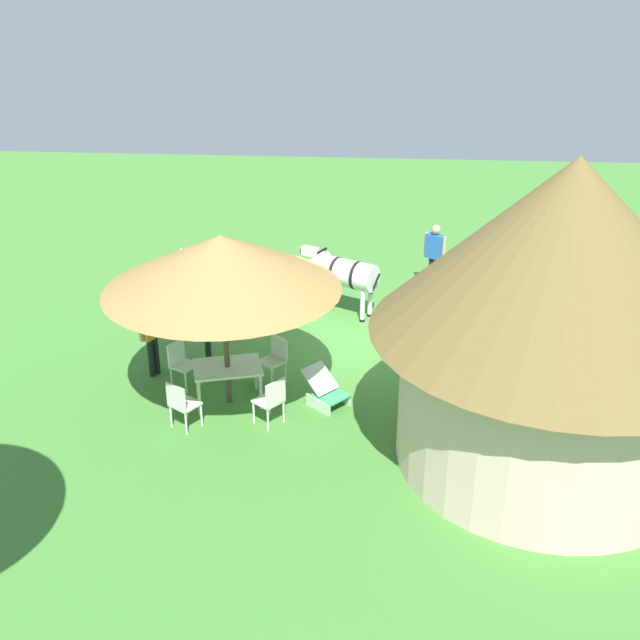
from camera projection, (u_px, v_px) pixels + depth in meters
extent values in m
plane|color=#438034|center=(363.00, 348.00, 16.06)|extent=(36.00, 36.00, 0.00)
cylinder|color=beige|center=(546.00, 398.00, 11.95)|extent=(4.62, 4.62, 2.28)
cone|color=brown|center=(568.00, 248.00, 10.92)|extent=(5.67, 5.67, 2.68)
cylinder|color=brown|center=(226.00, 347.00, 13.58)|extent=(0.10, 0.10, 2.26)
cone|color=#A07B41|center=(221.00, 262.00, 12.91)|extent=(4.13, 4.13, 0.97)
cube|color=silver|center=(227.00, 367.00, 13.75)|extent=(1.41, 1.17, 0.04)
cylinder|color=silver|center=(261.00, 392.00, 13.67)|extent=(0.06, 0.06, 0.70)
cylinder|color=silver|center=(199.00, 398.00, 13.48)|extent=(0.06, 0.06, 0.70)
cylinder|color=silver|center=(256.00, 373.00, 14.33)|extent=(0.06, 0.06, 0.70)
cylinder|color=silver|center=(197.00, 378.00, 14.14)|extent=(0.06, 0.06, 0.70)
cube|color=white|center=(185.00, 365.00, 14.38)|extent=(0.58, 0.59, 0.04)
cube|color=white|center=(176.00, 352.00, 14.38)|extent=(0.24, 0.41, 0.45)
cylinder|color=white|center=(199.00, 374.00, 14.53)|extent=(0.04, 0.04, 0.45)
cylinder|color=white|center=(186.00, 382.00, 14.24)|extent=(0.04, 0.04, 0.45)
cylinder|color=white|center=(185.00, 369.00, 14.71)|extent=(0.04, 0.04, 0.45)
cylinder|color=white|center=(172.00, 377.00, 14.42)|extent=(0.04, 0.04, 0.45)
cube|color=silver|center=(185.00, 404.00, 13.10)|extent=(0.60, 0.59, 0.04)
cube|color=silver|center=(176.00, 397.00, 12.87)|extent=(0.39, 0.27, 0.45)
cylinder|color=silver|center=(186.00, 407.00, 13.43)|extent=(0.04, 0.04, 0.45)
cylinder|color=silver|center=(201.00, 414.00, 13.22)|extent=(0.04, 0.04, 0.45)
cylinder|color=silver|center=(171.00, 416.00, 13.17)|extent=(0.04, 0.04, 0.45)
cylinder|color=silver|center=(186.00, 423.00, 12.96)|extent=(0.04, 0.04, 0.45)
cube|color=white|center=(268.00, 401.00, 13.21)|extent=(0.60, 0.61, 0.04)
cube|color=white|center=(276.00, 393.00, 12.99)|extent=(0.30, 0.37, 0.45)
cylinder|color=white|center=(254.00, 412.00, 13.28)|extent=(0.04, 0.04, 0.45)
cylinder|color=white|center=(269.00, 404.00, 13.54)|extent=(0.04, 0.04, 0.45)
cylinder|color=white|center=(268.00, 420.00, 13.06)|extent=(0.04, 0.04, 0.45)
cylinder|color=white|center=(284.00, 411.00, 13.32)|extent=(0.04, 0.04, 0.45)
cube|color=silver|center=(272.00, 361.00, 14.54)|extent=(0.61, 0.61, 0.04)
cube|color=silver|center=(279.00, 348.00, 14.56)|extent=(0.36, 0.32, 0.45)
cylinder|color=silver|center=(272.00, 378.00, 14.39)|extent=(0.04, 0.04, 0.45)
cylinder|color=silver|center=(259.00, 371.00, 14.64)|extent=(0.04, 0.04, 0.45)
cylinder|color=silver|center=(286.00, 372.00, 14.62)|extent=(0.04, 0.04, 0.45)
cylinder|color=silver|center=(273.00, 365.00, 14.87)|extent=(0.04, 0.04, 0.45)
cylinder|color=black|center=(151.00, 357.00, 14.78)|extent=(0.12, 0.12, 0.81)
cylinder|color=black|center=(156.00, 355.00, 14.89)|extent=(0.12, 0.12, 0.81)
cube|color=gold|center=(150.00, 324.00, 14.55)|extent=(0.38, 0.48, 0.57)
cylinder|color=tan|center=(141.00, 328.00, 14.35)|extent=(0.08, 0.08, 0.54)
cylinder|color=tan|center=(159.00, 319.00, 14.73)|extent=(0.08, 0.08, 0.54)
sphere|color=tan|center=(148.00, 304.00, 14.38)|extent=(0.22, 0.22, 0.22)
cylinder|color=black|center=(208.00, 343.00, 15.28)|extent=(0.12, 0.12, 0.86)
cylinder|color=black|center=(208.00, 340.00, 15.42)|extent=(0.12, 0.12, 0.86)
cube|color=blue|center=(205.00, 309.00, 15.04)|extent=(0.32, 0.50, 0.61)
cylinder|color=tan|center=(206.00, 313.00, 14.80)|extent=(0.09, 0.09, 0.57)
cylinder|color=tan|center=(205.00, 303.00, 15.27)|extent=(0.09, 0.09, 0.57)
sphere|color=tan|center=(204.00, 288.00, 14.86)|extent=(0.23, 0.23, 0.23)
cylinder|color=black|center=(436.00, 274.00, 18.79)|extent=(0.12, 0.12, 0.84)
cylinder|color=black|center=(431.00, 273.00, 18.87)|extent=(0.12, 0.12, 0.84)
cube|color=#265CB5|center=(435.00, 246.00, 18.53)|extent=(0.49, 0.43, 0.59)
cylinder|color=tan|center=(444.00, 248.00, 18.37)|extent=(0.09, 0.09, 0.56)
cylinder|color=tan|center=(426.00, 244.00, 18.67)|extent=(0.09, 0.09, 0.56)
sphere|color=tan|center=(436.00, 230.00, 18.35)|extent=(0.23, 0.23, 0.23)
cube|color=#3DA269|center=(330.00, 395.00, 13.82)|extent=(0.76, 0.75, 0.03)
cube|color=white|center=(320.00, 379.00, 13.89)|extent=(0.71, 0.71, 0.40)
cube|color=silver|center=(338.00, 395.00, 14.06)|extent=(0.48, 0.43, 0.22)
cube|color=silver|center=(318.00, 405.00, 13.73)|extent=(0.48, 0.43, 0.22)
cylinder|color=silver|center=(528.00, 299.00, 15.86)|extent=(1.78, 0.99, 0.66)
cylinder|color=black|center=(512.00, 300.00, 15.82)|extent=(0.22, 0.68, 0.67)
cylinder|color=black|center=(542.00, 298.00, 15.89)|extent=(0.22, 0.68, 0.67)
cylinder|color=silver|center=(567.00, 289.00, 15.88)|extent=(0.59, 0.40, 0.50)
cube|color=silver|center=(581.00, 281.00, 15.84)|extent=(0.43, 0.26, 0.20)
cube|color=black|center=(589.00, 282.00, 15.87)|extent=(0.14, 0.14, 0.12)
cube|color=black|center=(569.00, 280.00, 15.79)|extent=(0.37, 0.11, 0.28)
cylinder|color=silver|center=(550.00, 321.00, 16.36)|extent=(0.11, 0.11, 0.77)
cylinder|color=black|center=(548.00, 336.00, 16.51)|extent=(0.13, 0.13, 0.06)
cylinder|color=silver|center=(557.00, 328.00, 16.03)|extent=(0.11, 0.11, 0.77)
cylinder|color=black|center=(554.00, 343.00, 16.18)|extent=(0.13, 0.13, 0.06)
cylinder|color=silver|center=(492.00, 324.00, 16.22)|extent=(0.11, 0.11, 0.77)
cylinder|color=black|center=(491.00, 339.00, 16.36)|extent=(0.13, 0.13, 0.06)
cylinder|color=silver|center=(498.00, 332.00, 15.89)|extent=(0.11, 0.11, 0.77)
cylinder|color=black|center=(496.00, 347.00, 16.04)|extent=(0.13, 0.13, 0.06)
cylinder|color=black|center=(486.00, 305.00, 15.80)|extent=(0.24, 0.10, 0.53)
cylinder|color=silver|center=(346.00, 273.00, 17.25)|extent=(1.54, 1.21, 0.63)
cylinder|color=black|center=(357.00, 276.00, 17.11)|extent=(0.37, 0.61, 0.64)
cylinder|color=black|center=(337.00, 271.00, 17.37)|extent=(0.37, 0.61, 0.64)
cylinder|color=silver|center=(320.00, 260.00, 17.51)|extent=(0.60, 0.50, 0.49)
cube|color=silver|center=(310.00, 251.00, 17.58)|extent=(0.44, 0.34, 0.20)
cube|color=black|center=(304.00, 251.00, 17.68)|extent=(0.16, 0.16, 0.12)
cube|color=black|center=(320.00, 252.00, 17.43)|extent=(0.34, 0.20, 0.28)
cylinder|color=silver|center=(322.00, 296.00, 17.63)|extent=(0.11, 0.11, 0.77)
cylinder|color=black|center=(322.00, 310.00, 17.78)|extent=(0.13, 0.13, 0.06)
cylinder|color=silver|center=(330.00, 291.00, 17.90)|extent=(0.11, 0.11, 0.77)
cylinder|color=black|center=(330.00, 305.00, 18.05)|extent=(0.13, 0.13, 0.06)
cylinder|color=silver|center=(363.00, 306.00, 17.11)|extent=(0.11, 0.11, 0.77)
cylinder|color=black|center=(362.00, 320.00, 17.26)|extent=(0.13, 0.13, 0.06)
cylinder|color=silver|center=(370.00, 301.00, 17.38)|extent=(0.11, 0.11, 0.77)
cylinder|color=black|center=(370.00, 315.00, 17.53)|extent=(0.13, 0.13, 0.06)
cylinder|color=black|center=(375.00, 284.00, 16.92)|extent=(0.23, 0.15, 0.53)
cylinder|color=silver|center=(235.00, 269.00, 17.33)|extent=(1.54, 0.70, 0.66)
cylinder|color=black|center=(248.00, 269.00, 17.32)|extent=(0.10, 0.67, 0.67)
cylinder|color=black|center=(223.00, 269.00, 17.35)|extent=(0.10, 0.67, 0.67)
cylinder|color=silver|center=(201.00, 261.00, 17.30)|extent=(0.55, 0.31, 0.50)
cube|color=silver|center=(189.00, 254.00, 17.24)|extent=(0.40, 0.19, 0.20)
cube|color=black|center=(181.00, 255.00, 17.27)|extent=(0.12, 0.12, 0.12)
cube|color=black|center=(201.00, 253.00, 17.21)|extent=(0.37, 0.05, 0.28)
cylinder|color=silver|center=(210.00, 298.00, 17.47)|extent=(0.11, 0.11, 0.81)
cylinder|color=black|center=(211.00, 313.00, 17.63)|extent=(0.13, 0.13, 0.06)
cylinder|color=silver|center=(213.00, 292.00, 17.80)|extent=(0.11, 0.11, 0.81)
cylinder|color=black|center=(214.00, 307.00, 17.95)|extent=(0.13, 0.13, 0.06)
cylinder|color=silver|center=(260.00, 299.00, 17.41)|extent=(0.11, 0.11, 0.81)
cylinder|color=black|center=(260.00, 314.00, 17.57)|extent=(0.13, 0.13, 0.06)
cylinder|color=silver|center=(262.00, 293.00, 17.74)|extent=(0.11, 0.11, 0.81)
cylinder|color=black|center=(262.00, 308.00, 17.90)|extent=(0.13, 0.13, 0.06)
cylinder|color=black|center=(270.00, 274.00, 17.33)|extent=(0.24, 0.06, 0.53)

